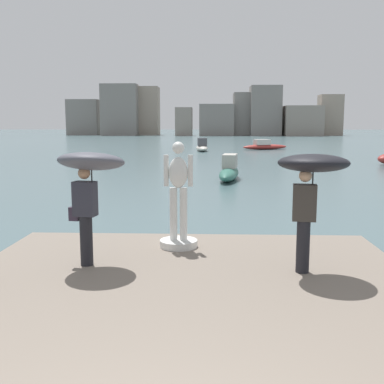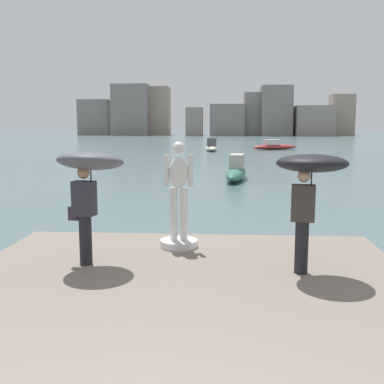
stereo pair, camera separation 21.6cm
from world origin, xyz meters
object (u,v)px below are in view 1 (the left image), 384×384
(statue_white_figure, at_px, (178,207))
(onlooker_left, at_px, (90,173))
(onlooker_right, at_px, (311,175))
(boat_leftward, at_px, (202,147))
(boat_mid, at_px, (265,146))
(boat_near, at_px, (229,171))

(statue_white_figure, bearing_deg, onlooker_left, -138.40)
(onlooker_right, height_order, boat_leftward, onlooker_right)
(boat_leftward, bearing_deg, boat_mid, 27.29)
(onlooker_left, distance_m, boat_mid, 45.81)
(onlooker_left, xyz_separation_m, boat_near, (3.01, 16.08, -1.56))
(onlooker_left, bearing_deg, boat_leftward, 88.49)
(onlooker_right, bearing_deg, boat_near, 92.47)
(onlooker_left, height_order, boat_mid, onlooker_left)
(boat_mid, bearing_deg, onlooker_right, -95.49)
(statue_white_figure, distance_m, boat_mid, 44.30)
(statue_white_figure, bearing_deg, boat_near, 83.92)
(onlooker_right, relative_size, boat_leftward, 0.51)
(statue_white_figure, xyz_separation_m, boat_mid, (6.64, 43.79, -0.82))
(onlooker_left, distance_m, boat_near, 16.43)
(boat_leftward, bearing_deg, onlooker_right, -86.42)
(boat_near, bearing_deg, onlooker_left, -100.59)
(onlooker_right, relative_size, boat_near, 0.44)
(boat_near, xyz_separation_m, boat_mid, (5.06, 28.99, -0.06))
(onlooker_left, relative_size, boat_near, 0.45)
(onlooker_right, xyz_separation_m, boat_leftward, (-2.61, 41.71, -1.56))
(onlooker_left, relative_size, onlooker_right, 1.02)
(boat_leftward, bearing_deg, statue_white_figure, -89.53)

